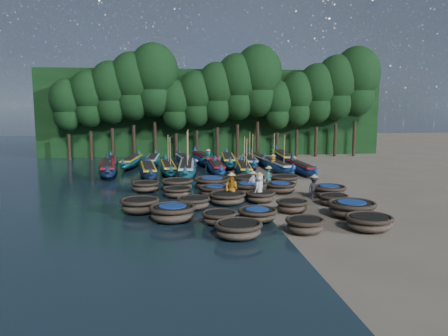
{
  "coord_description": "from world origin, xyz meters",
  "views": [
    {
      "loc": [
        -5.12,
        -28.67,
        5.86
      ],
      "look_at": [
        -1.23,
        2.88,
        1.3
      ],
      "focal_mm": 35.0,
      "sensor_mm": 36.0,
      "label": 1
    }
  ],
  "objects": [
    {
      "name": "long_boat_5",
      "position": [
        -1.18,
        8.93,
        0.51
      ],
      "size": [
        1.36,
        7.62,
        1.34
      ],
      "rotation": [
        0.0,
        0.0,
        0.0
      ],
      "color": "navy",
      "rests_on": "ground"
    },
    {
      "name": "coracle_23",
      "position": [
        0.54,
        2.04,
        0.46
      ],
      "size": [
        2.44,
        2.44,
        0.8
      ],
      "rotation": [
        0.0,
        0.0,
        0.16
      ],
      "color": "brown",
      "rests_on": "ground"
    },
    {
      "name": "ground",
      "position": [
        0.0,
        0.0,
        0.0
      ],
      "size": [
        120.0,
        120.0,
        0.0
      ],
      "primitive_type": "plane",
      "color": "#7B6F5A",
      "rests_on": "ground"
    },
    {
      "name": "tree_2",
      "position": [
        -11.4,
        20.0,
        7.32
      ],
      "size": [
        4.51,
        4.51,
        10.63
      ],
      "color": "black",
      "rests_on": "ground"
    },
    {
      "name": "coracle_8",
      "position": [
        1.48,
        -5.84,
        0.4
      ],
      "size": [
        1.79,
        1.79,
        0.7
      ],
      "rotation": [
        0.0,
        0.0,
        0.08
      ],
      "color": "brown",
      "rests_on": "ground"
    },
    {
      "name": "long_boat_8",
      "position": [
        6.09,
        7.59,
        0.5
      ],
      "size": [
        1.49,
        7.41,
        1.3
      ],
      "rotation": [
        0.0,
        0.0,
        0.03
      ],
      "color": "navy",
      "rests_on": "ground"
    },
    {
      "name": "tree_1",
      "position": [
        -13.7,
        20.0,
        6.65
      ],
      "size": [
        4.09,
        4.09,
        9.65
      ],
      "color": "black",
      "rests_on": "ground"
    },
    {
      "name": "tree_0",
      "position": [
        -16.0,
        20.0,
        5.97
      ],
      "size": [
        3.68,
        3.68,
        8.68
      ],
      "color": "black",
      "rests_on": "ground"
    },
    {
      "name": "tree_6",
      "position": [
        -2.2,
        20.0,
        6.65
      ],
      "size": [
        4.09,
        4.09,
        9.65
      ],
      "color": "black",
      "rests_on": "ground"
    },
    {
      "name": "coracle_7",
      "position": [
        -0.8,
        -7.49,
        0.39
      ],
      "size": [
        2.21,
        2.21,
        0.67
      ],
      "rotation": [
        0.0,
        0.0,
        0.19
      ],
      "color": "brown",
      "rests_on": "ground"
    },
    {
      "name": "long_boat_15",
      "position": [
        2.46,
        12.47,
        0.52
      ],
      "size": [
        1.9,
        7.69,
        3.28
      ],
      "rotation": [
        0.0,
        0.0,
        -0.07
      ],
      "color": "navy",
      "rests_on": "ground"
    },
    {
      "name": "tree_13",
      "position": [
        13.9,
        20.0,
        8.0
      ],
      "size": [
        4.92,
        4.92,
        11.6
      ],
      "color": "black",
      "rests_on": "ground"
    },
    {
      "name": "long_boat_12",
      "position": [
        -3.66,
        13.5,
        0.54
      ],
      "size": [
        2.64,
        8.03,
        1.43
      ],
      "rotation": [
        0.0,
        0.0,
        0.16
      ],
      "color": "#0E1A35",
      "rests_on": "ground"
    },
    {
      "name": "coracle_3",
      "position": [
        0.97,
        -9.77,
        0.41
      ],
      "size": [
        2.1,
        2.1,
        0.72
      ],
      "rotation": [
        0.0,
        0.0,
        0.3
      ],
      "color": "brown",
      "rests_on": "ground"
    },
    {
      "name": "coracle_9",
      "position": [
        4.32,
        -7.19,
        0.48
      ],
      "size": [
        2.8,
        2.8,
        0.84
      ],
      "rotation": [
        0.0,
        0.0,
        0.19
      ],
      "color": "brown",
      "rests_on": "ground"
    },
    {
      "name": "coracle_14",
      "position": [
        4.41,
        -4.37,
        0.37
      ],
      "size": [
        1.85,
        1.85,
        0.64
      ],
      "rotation": [
        0.0,
        0.0,
        -0.15
      ],
      "color": "brown",
      "rests_on": "ground"
    },
    {
      "name": "fisherman_5",
      "position": [
        -1.66,
        11.39,
        0.92
      ],
      "size": [
        1.72,
        1.15,
        1.98
      ],
      "rotation": [
        0.0,
        0.0,
        0.42
      ],
      "color": "#18665E",
      "rests_on": "ground"
    },
    {
      "name": "tree_4",
      "position": [
        -6.8,
        20.0,
        8.67
      ],
      "size": [
        5.34,
        5.34,
        12.58
      ],
      "color": "black",
      "rests_on": "ground"
    },
    {
      "name": "coracle_16",
      "position": [
        -2.3,
        -1.26,
        0.43
      ],
      "size": [
        2.33,
        2.33,
        0.74
      ],
      "rotation": [
        0.0,
        0.0,
        -0.26
      ],
      "color": "brown",
      "rests_on": "ground"
    },
    {
      "name": "foliage_wall",
      "position": [
        0.0,
        23.5,
        5.0
      ],
      "size": [
        40.0,
        3.0,
        10.0
      ],
      "primitive_type": "cube",
      "color": "black",
      "rests_on": "ground"
    },
    {
      "name": "long_boat_2",
      "position": [
        -6.99,
        7.56,
        0.54
      ],
      "size": [
        2.2,
        8.05,
        1.42
      ],
      "rotation": [
        0.0,
        0.0,
        0.1
      ],
      "color": "#0E1A35",
      "rests_on": "ground"
    },
    {
      "name": "tree_9",
      "position": [
        4.7,
        20.0,
        8.67
      ],
      "size": [
        5.34,
        5.34,
        12.58
      ],
      "color": "black",
      "rests_on": "ground"
    },
    {
      "name": "long_boat_14",
      "position": [
        0.43,
        13.13,
        0.57
      ],
      "size": [
        2.15,
        8.46,
        1.49
      ],
      "rotation": [
        0.0,
        0.0,
        -0.08
      ],
      "color": "#0D4E4D",
      "rests_on": "ground"
    },
    {
      "name": "fisherman_0",
      "position": [
        0.23,
        -2.93,
        0.93
      ],
      "size": [
        0.98,
        1.01,
        1.95
      ],
      "rotation": [
        0.0,
        0.0,
        4.0
      ],
      "color": "silver",
      "rests_on": "ground"
    },
    {
      "name": "long_boat_11",
      "position": [
        -6.89,
        14.2,
        0.51
      ],
      "size": [
        1.68,
        7.63,
        1.34
      ],
      "rotation": [
        0.0,
        0.0,
        -0.05
      ],
      "color": "#0D4E4D",
      "rests_on": "ground"
    },
    {
      "name": "coracle_19",
      "position": [
        4.92,
        -2.33,
        0.45
      ],
      "size": [
        2.36,
        2.36,
        0.78
      ],
      "rotation": [
        0.0,
        0.0,
        -0.24
      ],
      "color": "brown",
      "rests_on": "ground"
    },
    {
      "name": "coracle_6",
      "position": [
        -2.78,
        -7.76,
        0.38
      ],
      "size": [
        2.09,
        2.09,
        0.66
      ],
      "rotation": [
        0.0,
        0.0,
        0.34
      ],
      "color": "brown",
      "rests_on": "ground"
    },
    {
      "name": "coracle_20",
      "position": [
        -6.85,
        1.02,
        0.41
      ],
      "size": [
        1.94,
        1.94,
        0.71
      ],
      "rotation": [
        0.0,
        0.0,
        -0.02
      ],
      "color": "brown",
      "rests_on": "ground"
    },
    {
      "name": "tree_10",
      "position": [
        7.0,
        20.0,
        5.97
      ],
      "size": [
        3.68,
        3.68,
        8.68
      ],
      "color": "black",
      "rests_on": "ground"
    },
    {
      "name": "long_boat_4",
      "position": [
        -3.82,
        7.56,
        0.61
      ],
      "size": [
        2.12,
        9.04,
        3.85
      ],
      "rotation": [
        0.0,
        0.0,
        -0.06
      ],
      "color": "#0D4E4D",
      "rests_on": "ground"
    },
    {
      "name": "coracle_24",
      "position": [
        3.13,
        2.17,
        0.43
      ],
      "size": [
        2.19,
        2.19,
        0.75
      ],
      "rotation": [
        0.0,
        0.0,
        0.11
      ],
      "color": "brown",
      "rests_on": "ground"
    },
    {
      "name": "tree_12",
      "position": [
        11.6,
        20.0,
        7.32
      ],
      "size": [
        4.51,
        4.51,
        10.63
      ],
      "color": "black",
      "rests_on": "ground"
    },
    {
      "name": "long_boat_10",
      "position": [
        -8.85,
        13.6,
        0.52
      ],
      "size": [
        2.21,
        7.78,
        1.38
      ],
      "rotation": [
        0.0,
        0.0,
        -0.11
      ],
      "color": "#0D4E4D",
      "rests_on": "ground"
    },
    {
      "name": "fisherman_3",
      "position": [
        3.78,
        -2.66,
        0.8
      ],
      "size": [
        1.12,
        1.0,
        1.7
      ],
      "rotation": [
        0.0,
        0.0,
        0.58
      ],
      "color": "black",
      "rests_on": "ground"
    },
    {
      "name": "coracle_21",
      "position": [
        -4.7,
        1.08,
        0.47
      ],
      "size": [
        2.21,
        2.21,
        0.83
      ],
      "rotation": [
        0.0,
        0.0,
        0.01
      ],
      "color": "brown",
      "rests_on": "ground"
    },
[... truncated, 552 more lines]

